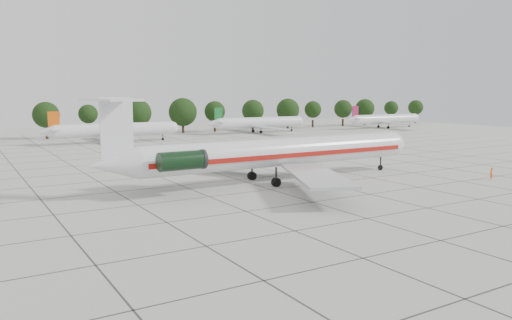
% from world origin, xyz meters
% --- Properties ---
extents(ground, '(260.00, 260.00, 0.00)m').
position_xyz_m(ground, '(0.00, 0.00, 0.00)').
color(ground, beige).
rests_on(ground, ground).
extents(apron_joints, '(170.00, 170.00, 0.02)m').
position_xyz_m(apron_joints, '(0.00, 15.00, 0.01)').
color(apron_joints, '#383838').
rests_on(apron_joints, ground).
extents(main_airliner, '(46.00, 36.16, 10.78)m').
position_xyz_m(main_airliner, '(2.23, 4.09, 3.81)').
color(main_airliner, silver).
rests_on(main_airliner, ground).
extents(ground_crew, '(0.70, 0.65, 1.61)m').
position_xyz_m(ground_crew, '(28.29, -9.27, 0.80)').
color(ground_crew, orange).
rests_on(ground_crew, ground).
extents(bg_airliner_c, '(28.24, 27.20, 7.40)m').
position_xyz_m(bg_airliner_c, '(0.34, 66.52, 2.91)').
color(bg_airliner_c, silver).
rests_on(bg_airliner_c, ground).
extents(bg_airliner_d, '(28.24, 27.20, 7.40)m').
position_xyz_m(bg_airliner_d, '(44.21, 74.57, 2.91)').
color(bg_airliner_d, silver).
rests_on(bg_airliner_d, ground).
extents(bg_airliner_e, '(28.24, 27.20, 7.40)m').
position_xyz_m(bg_airliner_e, '(90.11, 70.09, 2.91)').
color(bg_airliner_e, silver).
rests_on(bg_airliner_e, ground).
extents(tree_line, '(249.86, 8.44, 10.22)m').
position_xyz_m(tree_line, '(-11.68, 85.00, 5.98)').
color(tree_line, '#332114').
rests_on(tree_line, ground).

